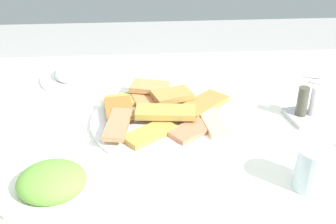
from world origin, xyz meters
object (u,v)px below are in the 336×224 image
(condiment_caddy, at_px, (308,109))
(salad_plate_rice, at_px, (52,184))
(pide_platter, at_px, (163,116))
(dining_table, at_px, (171,151))
(salad_plate_greens, at_px, (75,75))
(drinking_glass, at_px, (314,169))

(condiment_caddy, bearing_deg, salad_plate_rice, 22.62)
(pide_platter, bearing_deg, salad_plate_rice, 48.12)
(dining_table, relative_size, salad_plate_rice, 5.84)
(dining_table, height_order, salad_plate_greens, salad_plate_greens)
(drinking_glass, bearing_deg, condiment_caddy, -106.92)
(pide_platter, bearing_deg, drinking_glass, 135.48)
(pide_platter, distance_m, drinking_glass, 0.38)
(salad_plate_greens, distance_m, condiment_caddy, 0.64)
(condiment_caddy, bearing_deg, pide_platter, -2.03)
(dining_table, distance_m, salad_plate_rice, 0.36)
(salad_plate_greens, height_order, drinking_glass, drinking_glass)
(pide_platter, distance_m, salad_plate_rice, 0.34)
(salad_plate_greens, bearing_deg, dining_table, 134.97)
(salad_plate_rice, height_order, condiment_caddy, condiment_caddy)
(pide_platter, relative_size, drinking_glass, 3.94)
(salad_plate_greens, bearing_deg, salad_plate_rice, 91.35)
(dining_table, relative_size, pide_platter, 3.51)
(pide_platter, distance_m, condiment_caddy, 0.35)
(dining_table, relative_size, salad_plate_greens, 6.27)
(drinking_glass, relative_size, condiment_caddy, 0.82)
(dining_table, bearing_deg, drinking_glass, 134.68)
(condiment_caddy, bearing_deg, drinking_glass, 73.08)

